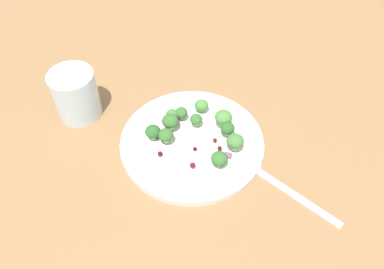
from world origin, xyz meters
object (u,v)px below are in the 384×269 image
at_px(broccoli_floret_0, 222,158).
at_px(broccoli_floret_1, 196,119).
at_px(broccoli_floret_2, 170,121).
at_px(water_glass, 76,94).
at_px(fork, 281,186).
at_px(plate, 192,141).

bearing_deg(broccoli_floret_0, broccoli_floret_1, 178.31).
relative_size(broccoli_floret_0, broccoli_floret_1, 1.28).
distance_m(broccoli_floret_2, water_glass, 0.18).
bearing_deg(broccoli_floret_2, broccoli_floret_1, 72.10).
relative_size(broccoli_floret_2, fork, 0.16).
bearing_deg(fork, water_glass, -143.55).
height_order(fork, water_glass, water_glass).
distance_m(fork, water_glass, 0.39).
relative_size(broccoli_floret_1, fork, 0.12).
bearing_deg(fork, plate, -149.69).
bearing_deg(water_glass, broccoli_floret_0, 34.85).
relative_size(plate, broccoli_floret_1, 11.48).
bearing_deg(broccoli_floret_1, broccoli_floret_0, -1.69).
height_order(broccoli_floret_0, broccoli_floret_2, broccoli_floret_2).
bearing_deg(fork, broccoli_floret_0, -138.93).
bearing_deg(fork, broccoli_floret_1, -159.31).
height_order(broccoli_floret_0, fork, broccoli_floret_0).
height_order(plate, water_glass, water_glass).
bearing_deg(plate, broccoli_floret_1, 138.49).
bearing_deg(broccoli_floret_1, water_glass, -130.88).
distance_m(broccoli_floret_0, fork, 0.10).
bearing_deg(broccoli_floret_2, water_glass, -136.51).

